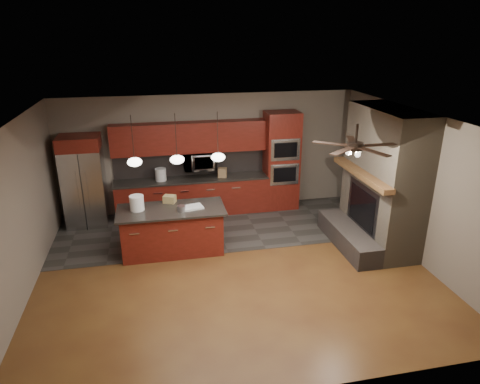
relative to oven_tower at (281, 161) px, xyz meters
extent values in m
plane|color=brown|center=(-1.70, -2.69, -1.19)|extent=(7.00, 7.00, 0.00)
cube|color=white|center=(-1.70, -2.69, 1.61)|extent=(7.00, 6.00, 0.02)
cube|color=#6C6457|center=(-1.70, 0.31, 0.21)|extent=(7.00, 0.02, 2.80)
cube|color=#6C6457|center=(1.80, -2.69, 0.21)|extent=(0.02, 6.00, 2.80)
cube|color=#6C6457|center=(-5.20, -2.69, 0.21)|extent=(0.02, 6.00, 2.80)
cube|color=#34322F|center=(-1.70, -0.89, -1.19)|extent=(7.00, 2.40, 0.01)
cube|color=brown|center=(1.40, -2.29, 0.21)|extent=(0.80, 2.00, 2.80)
cube|color=#3F3734|center=(0.75, -2.29, -0.99)|extent=(0.50, 2.00, 0.40)
cube|color=#2D2D30|center=(1.02, -2.29, -0.37)|extent=(0.05, 1.20, 0.95)
cube|color=black|center=(1.00, -2.29, -0.37)|extent=(0.02, 1.00, 0.75)
cube|color=brown|center=(0.90, -2.29, 0.36)|extent=(0.22, 2.10, 0.10)
cube|color=maroon|center=(-2.18, 0.01, -0.76)|extent=(3.55, 0.60, 0.86)
cube|color=black|center=(-2.18, 0.01, -0.31)|extent=(3.59, 0.64, 0.04)
cube|color=black|center=(-2.18, 0.29, 0.01)|extent=(3.55, 0.03, 0.60)
cube|color=maroon|center=(-2.18, 0.13, 0.66)|extent=(3.55, 0.35, 0.70)
cube|color=maroon|center=(0.00, 0.01, 0.00)|extent=(0.80, 0.60, 2.38)
cube|color=silver|center=(0.00, -0.30, -0.24)|extent=(0.70, 0.03, 0.52)
cube|color=black|center=(0.00, -0.32, -0.24)|extent=(0.55, 0.02, 0.35)
cube|color=silver|center=(0.00, -0.30, 0.36)|extent=(0.70, 0.03, 0.52)
cube|color=black|center=(0.00, -0.32, 0.36)|extent=(0.55, 0.02, 0.35)
imported|color=silver|center=(-1.98, 0.06, 0.11)|extent=(0.73, 0.41, 0.50)
cube|color=silver|center=(-4.56, -0.07, -0.32)|extent=(0.87, 0.72, 1.75)
cube|color=#2D2D30|center=(-4.56, -0.44, -0.32)|extent=(0.02, 0.02, 1.73)
cube|color=silver|center=(-4.66, -0.45, -0.26)|extent=(0.03, 0.03, 0.87)
cube|color=silver|center=(-4.46, -0.45, -0.26)|extent=(0.03, 0.03, 0.87)
cube|color=maroon|center=(-4.56, -0.08, 0.71)|extent=(0.87, 0.72, 0.30)
cube|color=maroon|center=(-2.76, -1.79, -0.75)|extent=(1.93, 0.80, 0.88)
cube|color=black|center=(-2.76, -1.79, -0.29)|extent=(2.08, 0.96, 0.04)
cylinder|color=white|center=(-3.39, -1.71, -0.13)|extent=(0.35, 0.35, 0.29)
cylinder|color=#B0AFB5|center=(-2.56, -1.94, -0.22)|extent=(0.21, 0.21, 0.11)
cube|color=silver|center=(-2.34, -1.84, -0.25)|extent=(0.43, 0.34, 0.04)
cube|color=#99834F|center=(-2.76, -1.45, -0.20)|extent=(0.28, 0.25, 0.15)
cylinder|color=silver|center=(-2.88, 0.01, -0.15)|extent=(0.33, 0.33, 0.29)
cube|color=#8E6D49|center=(-1.45, -0.04, -0.18)|extent=(0.23, 0.21, 0.22)
cylinder|color=black|center=(-3.35, -1.99, 1.22)|extent=(0.01, 0.01, 0.78)
ellipsoid|color=white|center=(-3.35, -1.99, 0.77)|extent=(0.26, 0.26, 0.16)
cylinder|color=black|center=(-2.60, -1.99, 1.22)|extent=(0.01, 0.01, 0.78)
ellipsoid|color=white|center=(-2.60, -1.99, 0.77)|extent=(0.26, 0.26, 0.16)
cylinder|color=black|center=(-1.85, -1.99, 1.22)|extent=(0.01, 0.01, 0.78)
ellipsoid|color=white|center=(-1.85, -1.99, 0.77)|extent=(0.26, 0.26, 0.16)
cylinder|color=black|center=(0.10, -3.49, 1.46)|extent=(0.04, 0.04, 0.30)
cylinder|color=black|center=(0.10, -3.49, 1.26)|extent=(0.24, 0.24, 0.12)
cube|color=black|center=(0.48, -3.49, 1.26)|extent=(0.60, 0.12, 0.01)
cube|color=black|center=(0.22, -3.13, 1.26)|extent=(0.30, 0.61, 0.01)
cube|color=black|center=(-0.21, -3.27, 1.26)|extent=(0.56, 0.45, 0.01)
cube|color=black|center=(-0.21, -3.72, 1.26)|extent=(0.56, 0.45, 0.01)
cube|color=black|center=(0.22, -3.85, 1.26)|extent=(0.30, 0.61, 0.01)
camera|label=1|loc=(-3.01, -9.50, 2.96)|focal=32.00mm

